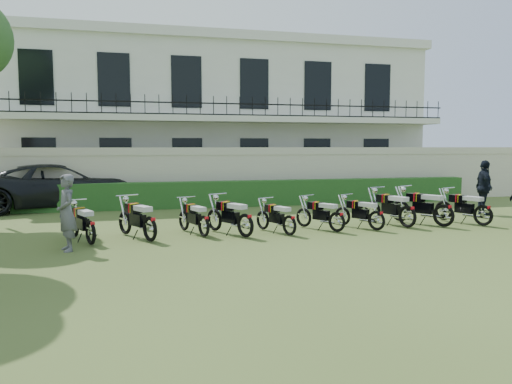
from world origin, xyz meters
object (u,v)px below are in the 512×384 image
motorcycle_4 (289,220)px  motorcycle_6 (377,216)px  motorcycle_1 (150,223)px  motorcycle_7 (408,211)px  officer_5 (484,188)px  motorcycle_3 (245,220)px  motorcycle_8 (444,210)px  motorcycle_9 (483,210)px  motorcycle_0 (90,227)px  inspector (67,213)px  motorcycle_2 (204,221)px  suv (58,186)px  motorcycle_5 (337,217)px

motorcycle_4 → motorcycle_6: motorcycle_6 is taller
motorcycle_1 → motorcycle_7: motorcycle_7 is taller
motorcycle_1 → officer_5: 11.53m
motorcycle_3 → motorcycle_8: 5.95m
motorcycle_9 → motorcycle_0: bearing=159.7°
motorcycle_1 → motorcycle_6: size_ratio=1.14×
motorcycle_7 → inspector: size_ratio=1.11×
motorcycle_0 → motorcycle_7: (8.63, 0.40, 0.05)m
motorcycle_2 → suv: suv is taller
motorcycle_1 → motorcycle_5: size_ratio=1.17×
motorcycle_8 → motorcycle_9: motorcycle_8 is taller
inspector → officer_5: (13.14, 2.80, 0.07)m
motorcycle_6 → motorcycle_5: bearing=149.9°
motorcycle_1 → inspector: size_ratio=1.03×
motorcycle_2 → motorcycle_9: motorcycle_9 is taller
motorcycle_0 → suv: 7.95m
motorcycle_2 → motorcycle_3: bearing=-37.3°
suv → officer_5: size_ratio=3.26×
motorcycle_3 → motorcycle_8: motorcycle_8 is taller
officer_5 → motorcycle_7: bearing=131.4°
motorcycle_0 → suv: bearing=79.7°
motorcycle_2 → motorcycle_4: bearing=-27.6°
officer_5 → motorcycle_9: bearing=157.5°
motorcycle_1 → motorcycle_7: bearing=-23.9°
motorcycle_2 → suv: (-4.51, 7.37, 0.41)m
motorcycle_1 → motorcycle_8: size_ratio=0.96×
motorcycle_2 → motorcycle_4: size_ratio=1.06×
motorcycle_2 → suv: 8.65m
motorcycle_3 → officer_5: officer_5 is taller
motorcycle_0 → inspector: (-0.46, -0.48, 0.41)m
motorcycle_2 → motorcycle_4: (2.21, -0.32, -0.02)m
motorcycle_2 → motorcycle_8: (6.97, -0.10, 0.08)m
motorcycle_0 → motorcycle_6: size_ratio=1.09×
motorcycle_1 → suv: size_ratio=0.29×
motorcycle_0 → inspector: bearing=-156.8°
officer_5 → motorcycle_2: bearing=117.1°
motorcycle_0 → motorcycle_9: size_ratio=0.94×
motorcycle_1 → motorcycle_7: size_ratio=0.93×
motorcycle_2 → motorcycle_7: (5.87, 0.03, 0.06)m
motorcycle_3 → suv: 9.49m
motorcycle_9 → inspector: 11.46m
motorcycle_4 → motorcycle_6: 2.59m
motorcycle_6 → suv: (-9.30, 7.55, 0.41)m
motorcycle_9 → officer_5: 2.77m
motorcycle_1 → motorcycle_5: 5.01m
motorcycle_3 → motorcycle_4: 1.19m
motorcycle_2 → officer_5: 10.12m
motorcycle_2 → motorcycle_9: (8.22, -0.20, 0.04)m
motorcycle_1 → motorcycle_8: motorcycle_8 is taller
motorcycle_2 → motorcycle_3: (1.02, -0.33, 0.04)m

